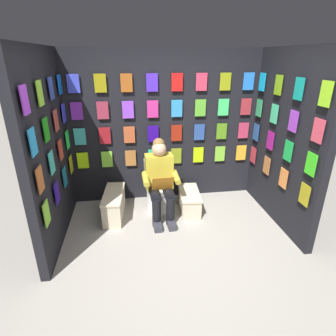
{
  "coord_description": "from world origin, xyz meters",
  "views": [
    {
      "loc": [
        0.56,
        2.46,
        2.27
      ],
      "look_at": [
        0.06,
        -0.97,
        0.85
      ],
      "focal_mm": 29.38,
      "sensor_mm": 36.0,
      "label": 1
    }
  ],
  "objects_px": {
    "person_reading": "(160,180)",
    "comic_longbox_near": "(189,201)",
    "toilet": "(158,190)",
    "comic_longbox_far": "(114,204)"
  },
  "relations": [
    {
      "from": "comic_longbox_near",
      "to": "comic_longbox_far",
      "type": "relative_size",
      "value": 0.88
    },
    {
      "from": "person_reading",
      "to": "comic_longbox_near",
      "type": "bearing_deg",
      "value": -169.07
    },
    {
      "from": "person_reading",
      "to": "comic_longbox_near",
      "type": "height_order",
      "value": "person_reading"
    },
    {
      "from": "comic_longbox_near",
      "to": "comic_longbox_far",
      "type": "height_order",
      "value": "comic_longbox_far"
    },
    {
      "from": "toilet",
      "to": "person_reading",
      "type": "distance_m",
      "value": 0.35
    },
    {
      "from": "comic_longbox_near",
      "to": "toilet",
      "type": "bearing_deg",
      "value": -8.97
    },
    {
      "from": "person_reading",
      "to": "comic_longbox_far",
      "type": "height_order",
      "value": "person_reading"
    },
    {
      "from": "toilet",
      "to": "person_reading",
      "type": "bearing_deg",
      "value": 89.7
    },
    {
      "from": "toilet",
      "to": "person_reading",
      "type": "height_order",
      "value": "person_reading"
    },
    {
      "from": "toilet",
      "to": "comic_longbox_far",
      "type": "distance_m",
      "value": 0.71
    }
  ]
}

